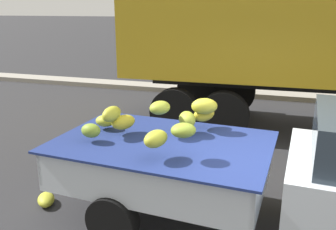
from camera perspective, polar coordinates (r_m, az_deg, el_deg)
curb_strip at (r=11.96m, az=16.80°, el=3.03°), size 80.00×0.80×0.16m
pickup_truck at (r=4.50m, az=23.13°, el=-9.35°), size 5.00×2.14×1.70m
fallen_banana_bunch_near_tailgate at (r=5.64m, az=-18.82°, el=-12.59°), size 0.41×0.45×0.16m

